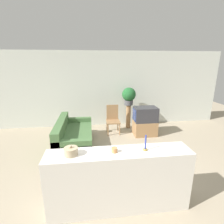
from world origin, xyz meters
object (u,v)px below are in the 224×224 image
object	(u,v)px
couch	(74,138)
potted_plant	(129,95)
wooden_chair	(113,118)
television	(145,114)
decorative_bowl	(71,151)

from	to	relation	value
couch	potted_plant	distance (m)	2.44
wooden_chair	potted_plant	world-z (taller)	potted_plant
potted_plant	wooden_chair	bearing A→B (deg)	-149.48
couch	television	size ratio (longest dim) A/B	2.49
television	wooden_chair	world-z (taller)	television
potted_plant	decorative_bowl	bearing A→B (deg)	-114.89
couch	wooden_chair	distance (m)	1.57
television	decorative_bowl	bearing A→B (deg)	-125.69
television	decorative_bowl	world-z (taller)	decorative_bowl
television	potted_plant	xyz separation A→B (m)	(-0.39, 0.71, 0.49)
television	decorative_bowl	xyz separation A→B (m)	(-2.04, -2.84, 0.37)
potted_plant	television	bearing A→B (deg)	-61.31
television	wooden_chair	distance (m)	1.08
wooden_chair	potted_plant	bearing A→B (deg)	30.52
couch	potted_plant	xyz separation A→B (m)	(1.83, 1.34, 0.90)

